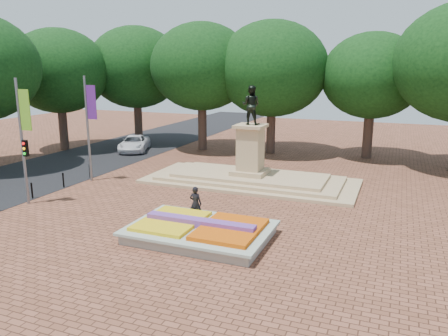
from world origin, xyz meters
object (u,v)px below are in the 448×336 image
at_px(flower_bed, 201,230).
at_px(pedestrian, 196,204).
at_px(van, 134,143).
at_px(monument, 250,170).

bearing_deg(flower_bed, pedestrian, 120.83).
height_order(van, pedestrian, pedestrian).
height_order(flower_bed, pedestrian, pedestrian).
bearing_deg(flower_bed, monument, 95.87).
xyz_separation_m(flower_bed, van, (-14.43, 16.64, 0.32)).
relative_size(monument, pedestrian, 7.92).
xyz_separation_m(flower_bed, monument, (-1.03, 10.00, 0.50)).
bearing_deg(van, flower_bed, -72.22).
bearing_deg(monument, van, 153.67).
relative_size(monument, van, 2.79).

